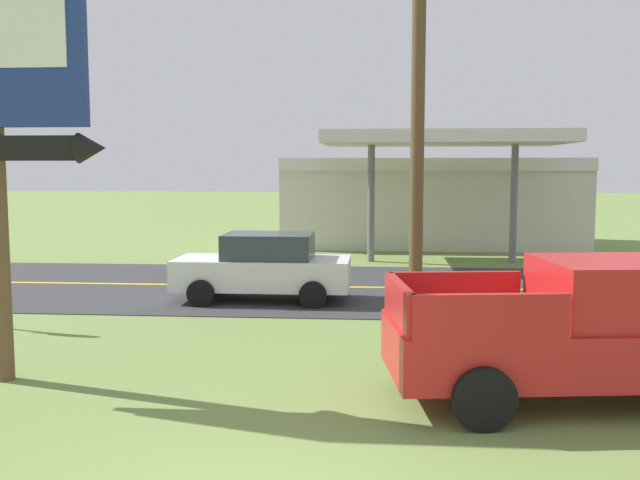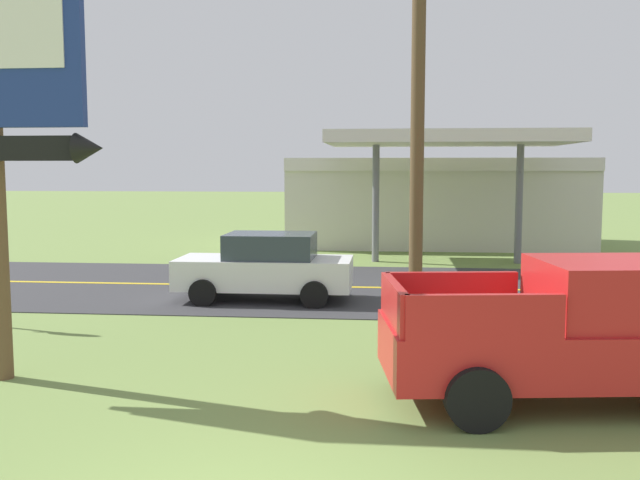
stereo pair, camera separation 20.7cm
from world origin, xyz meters
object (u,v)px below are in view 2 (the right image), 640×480
at_px(pickup_red_parked_on_lawn, 581,334).
at_px(utility_pole, 418,64).
at_px(car_white_near_lane, 266,267).
at_px(gas_station, 436,199).

bearing_deg(pickup_red_parked_on_lawn, utility_pole, 119.08).
distance_m(utility_pole, pickup_red_parked_on_lawn, 6.01).
distance_m(utility_pole, car_white_near_lane, 6.38).
relative_size(pickup_red_parked_on_lawn, car_white_near_lane, 1.29).
height_order(pickup_red_parked_on_lawn, car_white_near_lane, pickup_red_parked_on_lawn).
relative_size(utility_pole, gas_station, 0.81).
distance_m(gas_station, car_white_near_lane, 14.02).
bearing_deg(utility_pole, car_white_near_lane, 137.37).
distance_m(utility_pole, gas_station, 16.65).
relative_size(gas_station, pickup_red_parked_on_lawn, 2.22).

